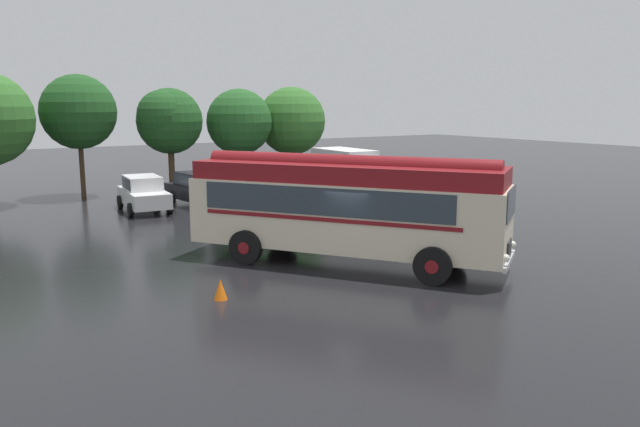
{
  "coord_description": "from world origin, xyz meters",
  "views": [
    {
      "loc": [
        -11.24,
        -15.42,
        5.08
      ],
      "look_at": [
        -0.06,
        1.96,
        1.4
      ],
      "focal_mm": 35.0,
      "sensor_mm": 36.0,
      "label": 1
    }
  ],
  "objects_px": {
    "car_mid_right": "(249,186)",
    "box_van": "(351,170)",
    "car_near_left": "(143,193)",
    "car_far_right": "(302,184)",
    "car_mid_left": "(198,189)",
    "traffic_cone": "(220,289)",
    "vintage_bus": "(346,205)"
  },
  "relations": [
    {
      "from": "box_van",
      "to": "vintage_bus",
      "type": "bearing_deg",
      "value": -126.25
    },
    {
      "from": "car_far_right",
      "to": "car_mid_left",
      "type": "bearing_deg",
      "value": 169.05
    },
    {
      "from": "car_mid_right",
      "to": "box_van",
      "type": "distance_m",
      "value": 6.0
    },
    {
      "from": "car_mid_right",
      "to": "box_van",
      "type": "bearing_deg",
      "value": -7.22
    },
    {
      "from": "car_far_right",
      "to": "car_near_left",
      "type": "bearing_deg",
      "value": 173.1
    },
    {
      "from": "car_mid_left",
      "to": "car_mid_right",
      "type": "relative_size",
      "value": 1.01
    },
    {
      "from": "box_van",
      "to": "traffic_cone",
      "type": "distance_m",
      "value": 19.39
    },
    {
      "from": "vintage_bus",
      "to": "traffic_cone",
      "type": "xyz_separation_m",
      "value": [
        -4.89,
        -1.27,
        -1.62
      ]
    },
    {
      "from": "car_mid_left",
      "to": "traffic_cone",
      "type": "xyz_separation_m",
      "value": [
        -5.26,
        -14.58,
        -0.57
      ]
    },
    {
      "from": "vintage_bus",
      "to": "car_mid_left",
      "type": "xyz_separation_m",
      "value": [
        0.36,
        13.31,
        -1.05
      ]
    },
    {
      "from": "vintage_bus",
      "to": "car_far_right",
      "type": "xyz_separation_m",
      "value": [
        5.8,
        12.26,
        -1.05
      ]
    },
    {
      "from": "vintage_bus",
      "to": "box_van",
      "type": "distance_m",
      "value": 15.18
    },
    {
      "from": "car_far_right",
      "to": "box_van",
      "type": "height_order",
      "value": "box_van"
    },
    {
      "from": "car_mid_left",
      "to": "car_mid_right",
      "type": "distance_m",
      "value": 2.69
    },
    {
      "from": "car_mid_left",
      "to": "box_van",
      "type": "bearing_deg",
      "value": -7.12
    },
    {
      "from": "car_mid_left",
      "to": "car_mid_right",
      "type": "height_order",
      "value": "same"
    },
    {
      "from": "car_mid_left",
      "to": "traffic_cone",
      "type": "height_order",
      "value": "car_mid_left"
    },
    {
      "from": "car_near_left",
      "to": "car_far_right",
      "type": "relative_size",
      "value": 1.01
    },
    {
      "from": "vintage_bus",
      "to": "car_near_left",
      "type": "height_order",
      "value": "vintage_bus"
    },
    {
      "from": "car_near_left",
      "to": "traffic_cone",
      "type": "height_order",
      "value": "car_near_left"
    },
    {
      "from": "car_near_left",
      "to": "traffic_cone",
      "type": "relative_size",
      "value": 7.88
    },
    {
      "from": "vintage_bus",
      "to": "box_van",
      "type": "bearing_deg",
      "value": 53.75
    },
    {
      "from": "car_near_left",
      "to": "vintage_bus",
      "type": "bearing_deg",
      "value": -79.67
    },
    {
      "from": "car_far_right",
      "to": "car_mid_right",
      "type": "bearing_deg",
      "value": 165.22
    },
    {
      "from": "car_mid_right",
      "to": "car_mid_left",
      "type": "bearing_deg",
      "value": 173.13
    },
    {
      "from": "vintage_bus",
      "to": "car_mid_right",
      "type": "distance_m",
      "value": 13.38
    },
    {
      "from": "car_mid_left",
      "to": "box_van",
      "type": "relative_size",
      "value": 0.75
    },
    {
      "from": "car_near_left",
      "to": "car_far_right",
      "type": "bearing_deg",
      "value": -6.9
    },
    {
      "from": "car_near_left",
      "to": "car_far_right",
      "type": "height_order",
      "value": "same"
    },
    {
      "from": "car_near_left",
      "to": "car_far_right",
      "type": "distance_m",
      "value": 8.28
    },
    {
      "from": "car_mid_right",
      "to": "car_far_right",
      "type": "relative_size",
      "value": 1.01
    },
    {
      "from": "vintage_bus",
      "to": "car_mid_right",
      "type": "height_order",
      "value": "vintage_bus"
    }
  ]
}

